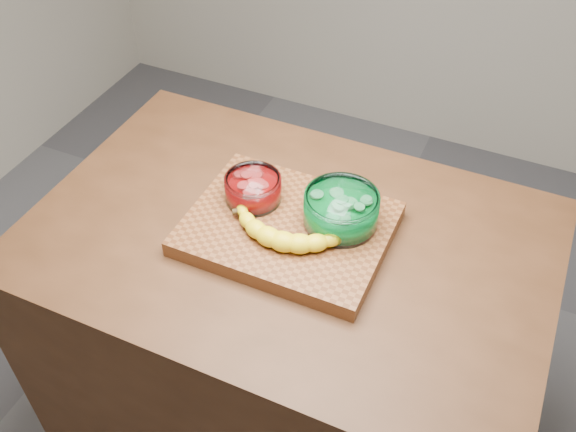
% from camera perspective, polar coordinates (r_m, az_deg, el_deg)
% --- Properties ---
extents(ground, '(3.50, 3.50, 0.00)m').
position_cam_1_polar(ground, '(2.21, -0.00, -18.33)').
color(ground, '#4F4E52').
rests_on(ground, ground).
extents(counter, '(1.20, 0.80, 0.90)m').
position_cam_1_polar(counter, '(1.82, -0.00, -11.68)').
color(counter, '#482915').
rests_on(counter, ground).
extents(cutting_board, '(0.45, 0.35, 0.04)m').
position_cam_1_polar(cutting_board, '(1.46, -0.00, -1.13)').
color(cutting_board, brown).
rests_on(cutting_board, counter).
extents(bowl_red, '(0.13, 0.13, 0.06)m').
position_cam_1_polar(bowl_red, '(1.49, -3.12, 2.45)').
color(bowl_red, white).
rests_on(bowl_red, cutting_board).
extents(bowl_green, '(0.17, 0.17, 0.08)m').
position_cam_1_polar(bowl_green, '(1.43, 4.74, 0.53)').
color(bowl_green, white).
rests_on(bowl_green, cutting_board).
extents(banana, '(0.30, 0.15, 0.04)m').
position_cam_1_polar(banana, '(1.40, -0.04, -1.15)').
color(banana, yellow).
rests_on(banana, cutting_board).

